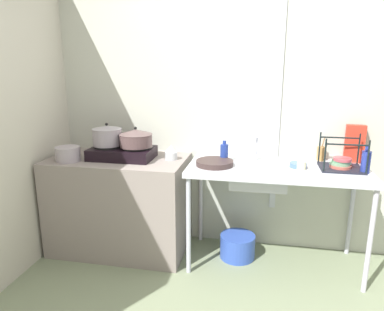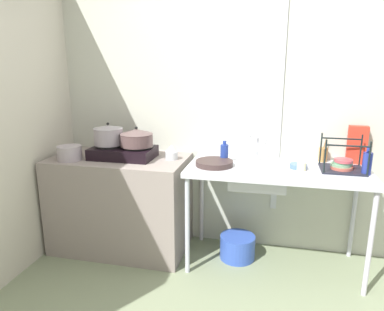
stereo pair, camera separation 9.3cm
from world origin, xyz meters
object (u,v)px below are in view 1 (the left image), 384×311
(sink_basin, at_px, (258,176))
(pot_on_left_burner, at_px, (107,135))
(faucet, at_px, (257,141))
(utensil_jar, at_px, (321,153))
(bottle_by_sink, at_px, (224,153))
(cereal_box, at_px, (355,144))
(pot_on_right_burner, at_px, (136,138))
(percolator, at_px, (171,152))
(bottle_by_rack, at_px, (366,161))
(pot_beside_stove, at_px, (68,154))
(cup_by_rack, at_px, (301,165))
(dish_rack, at_px, (341,164))
(small_bowl_on_drainboard, at_px, (298,165))
(frying_pan, at_px, (215,163))
(bucket_on_floor, at_px, (237,246))
(stove, at_px, (122,153))

(sink_basin, bearing_deg, pot_on_left_burner, 177.84)
(faucet, bearing_deg, utensil_jar, 16.47)
(bottle_by_sink, relative_size, cereal_box, 0.58)
(cereal_box, bearing_deg, pot_on_right_burner, -166.06)
(percolator, xyz_separation_m, bottle_by_rack, (1.49, -0.10, 0.03))
(pot_beside_stove, distance_m, sink_basin, 1.56)
(sink_basin, bearing_deg, faucet, 98.74)
(pot_on_left_burner, xyz_separation_m, pot_on_right_burner, (0.25, 0.00, -0.01))
(bottle_by_rack, relative_size, utensil_jar, 1.06)
(faucet, relative_size, cup_by_rack, 3.87)
(pot_beside_stove, distance_m, cereal_box, 2.34)
(pot_beside_stove, height_order, dish_rack, dish_rack)
(dish_rack, bearing_deg, sink_basin, -172.91)
(pot_on_right_burner, xyz_separation_m, cereal_box, (1.77, 0.26, -0.03))
(dish_rack, bearing_deg, cup_by_rack, -165.98)
(small_bowl_on_drainboard, height_order, cereal_box, cereal_box)
(pot_on_right_burner, relative_size, frying_pan, 0.93)
(utensil_jar, bearing_deg, sink_basin, -148.40)
(bottle_by_rack, distance_m, cereal_box, 0.32)
(bottle_by_rack, relative_size, bucket_on_floor, 0.71)
(frying_pan, relative_size, dish_rack, 0.94)
(small_bowl_on_drainboard, bearing_deg, faucet, 163.40)
(percolator, bearing_deg, bucket_on_floor, -1.94)
(pot_beside_stove, relative_size, bottle_by_rack, 0.95)
(stove, xyz_separation_m, pot_on_left_burner, (-0.13, -0.00, 0.14))
(pot_on_left_burner, distance_m, frying_pan, 0.94)
(cereal_box, distance_m, bucket_on_floor, 1.28)
(cup_by_rack, bearing_deg, percolator, 174.88)
(pot_on_right_burner, xyz_separation_m, small_bowl_on_drainboard, (1.31, 0.01, -0.17))
(bucket_on_floor, bearing_deg, percolator, 178.06)
(faucet, bearing_deg, bottle_by_sink, -170.02)
(frying_pan, distance_m, utensil_jar, 0.91)
(small_bowl_on_drainboard, relative_size, bucket_on_floor, 0.44)
(bottle_by_rack, xyz_separation_m, utensil_jar, (-0.26, 0.31, -0.03))
(pot_on_right_burner, xyz_separation_m, bottle_by_rack, (1.78, -0.05, -0.10))
(cup_by_rack, bearing_deg, frying_pan, -178.55)
(pot_on_right_burner, height_order, bottle_by_sink, pot_on_right_burner)
(pot_beside_stove, bearing_deg, stove, 21.62)
(pot_on_right_burner, distance_m, bottle_by_rack, 1.78)
(pot_on_left_burner, distance_m, sink_basin, 1.29)
(pot_on_right_burner, xyz_separation_m, pot_beside_stove, (-0.54, -0.16, -0.12))
(small_bowl_on_drainboard, height_order, utensil_jar, utensil_jar)
(bottle_by_sink, bearing_deg, pot_on_left_burner, -176.46)
(dish_rack, xyz_separation_m, bottle_by_sink, (-0.90, 0.03, 0.03))
(sink_basin, bearing_deg, bucket_on_floor, 152.55)
(pot_beside_stove, height_order, frying_pan, pot_beside_stove)
(faucet, bearing_deg, sink_basin, -81.26)
(pot_beside_stove, distance_m, utensil_jar, 2.10)
(dish_rack, height_order, bucket_on_floor, dish_rack)
(sink_basin, distance_m, bucket_on_floor, 0.68)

